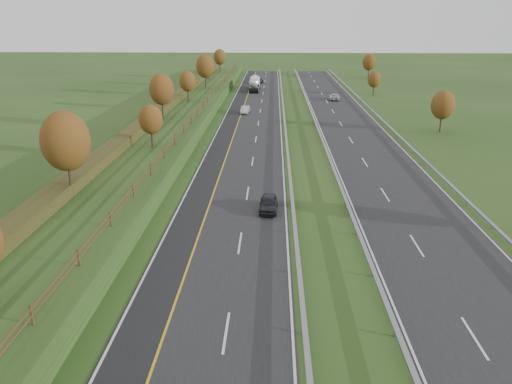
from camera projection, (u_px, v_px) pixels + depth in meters
ground at (303, 147)px, 69.78m from camera, size 400.00×400.00×0.00m
near_carriageway at (248, 138)px, 74.75m from camera, size 10.50×200.00×0.04m
far_carriageway at (358, 139)px, 74.20m from camera, size 10.50×200.00×0.04m
hard_shoulder at (223, 138)px, 74.88m from camera, size 3.00×200.00×0.04m
lane_markings at (291, 138)px, 74.42m from camera, size 26.75×200.00×0.01m
embankment_left at (161, 131)px, 74.86m from camera, size 12.00×200.00×2.00m
hedge_left at (147, 120)px, 74.42m from camera, size 2.20×180.00×1.10m
fence_left at (190, 120)px, 73.76m from camera, size 0.12×189.06×1.20m
median_barrier_near at (286, 134)px, 74.37m from camera, size 0.32×200.00×0.71m
median_barrier_far at (320, 135)px, 74.20m from camera, size 0.32×200.00×0.71m
outer_barrier_far at (398, 135)px, 73.81m from camera, size 0.32×200.00×0.71m
trees_left at (156, 98)px, 69.90m from camera, size 6.64×164.30×7.66m
trees_far at (403, 85)px, 99.92m from camera, size 8.45×118.60×7.12m
road_tanker at (254, 83)px, 123.25m from camera, size 2.40×11.22×3.46m
car_dark_near at (269, 203)px, 46.29m from camera, size 1.79×4.14×1.39m
car_silver_mid at (245, 110)px, 93.78m from camera, size 1.68×4.12×1.33m
car_small_far at (259, 81)px, 136.51m from camera, size 2.45×4.84×1.35m
car_oncoming at (334, 97)px, 109.25m from camera, size 2.69×5.06×1.35m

